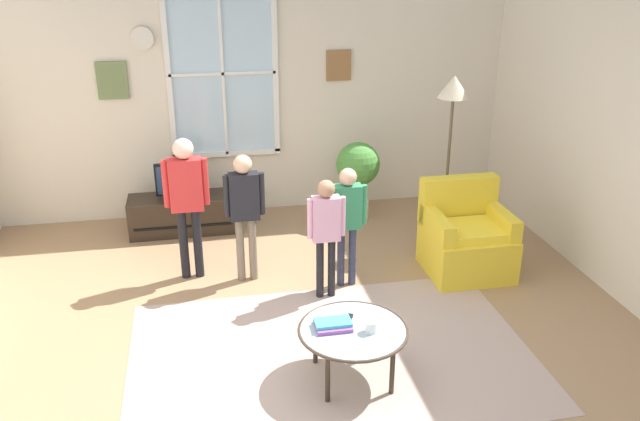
{
  "coord_description": "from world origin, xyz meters",
  "views": [
    {
      "loc": [
        -0.67,
        -4.23,
        2.95
      ],
      "look_at": [
        0.25,
        0.46,
        0.99
      ],
      "focal_mm": 36.59,
      "sensor_mm": 36.0,
      "label": 1
    }
  ],
  "objects_px": {
    "person_red_shirt": "(186,193)",
    "potted_plant_by_window": "(358,169)",
    "book_stack": "(333,324)",
    "floor_lamp": "(453,104)",
    "armchair": "(466,239)",
    "tv_stand": "(183,214)",
    "coffee_table": "(353,332)",
    "cup": "(371,327)",
    "person_black_shirt": "(244,204)",
    "television": "(180,179)",
    "person_green_shirt": "(347,214)",
    "remote_near_books": "(348,319)",
    "person_pink_shirt": "(326,225)"
  },
  "relations": [
    {
      "from": "tv_stand",
      "to": "coffee_table",
      "type": "xyz_separation_m",
      "value": [
        1.2,
        -2.92,
        0.19
      ]
    },
    {
      "from": "armchair",
      "to": "book_stack",
      "type": "distance_m",
      "value": 2.13
    },
    {
      "from": "armchair",
      "to": "television",
      "type": "bearing_deg",
      "value": 151.27
    },
    {
      "from": "coffee_table",
      "to": "floor_lamp",
      "type": "bearing_deg",
      "value": 54.94
    },
    {
      "from": "television",
      "to": "person_pink_shirt",
      "type": "xyz_separation_m",
      "value": [
        1.25,
        -1.71,
        0.09
      ]
    },
    {
      "from": "cup",
      "to": "person_red_shirt",
      "type": "xyz_separation_m",
      "value": [
        -1.24,
        1.88,
        0.4
      ]
    },
    {
      "from": "person_red_shirt",
      "to": "person_green_shirt",
      "type": "height_order",
      "value": "person_red_shirt"
    },
    {
      "from": "coffee_table",
      "to": "person_pink_shirt",
      "type": "xyz_separation_m",
      "value": [
        0.05,
        1.21,
        0.3
      ]
    },
    {
      "from": "television",
      "to": "person_pink_shirt",
      "type": "bearing_deg",
      "value": -53.85
    },
    {
      "from": "television",
      "to": "remote_near_books",
      "type": "xyz_separation_m",
      "value": [
        1.19,
        -2.8,
        -0.18
      ]
    },
    {
      "from": "television",
      "to": "floor_lamp",
      "type": "relative_size",
      "value": 0.3
    },
    {
      "from": "potted_plant_by_window",
      "to": "floor_lamp",
      "type": "xyz_separation_m",
      "value": [
        0.76,
        -0.75,
        0.88
      ]
    },
    {
      "from": "remote_near_books",
      "to": "person_red_shirt",
      "type": "relative_size",
      "value": 0.1
    },
    {
      "from": "television",
      "to": "person_black_shirt",
      "type": "xyz_separation_m",
      "value": [
        0.59,
        -1.25,
        0.16
      ]
    },
    {
      "from": "cup",
      "to": "person_green_shirt",
      "type": "xyz_separation_m",
      "value": [
        0.17,
        1.45,
        0.26
      ]
    },
    {
      "from": "person_pink_shirt",
      "to": "cup",
      "type": "bearing_deg",
      "value": -86.96
    },
    {
      "from": "person_red_shirt",
      "to": "potted_plant_by_window",
      "type": "xyz_separation_m",
      "value": [
        1.89,
        1.11,
        -0.26
      ]
    },
    {
      "from": "person_red_shirt",
      "to": "potted_plant_by_window",
      "type": "bearing_deg",
      "value": 30.45
    },
    {
      "from": "tv_stand",
      "to": "remote_near_books",
      "type": "relative_size",
      "value": 8.28
    },
    {
      "from": "armchair",
      "to": "book_stack",
      "type": "bearing_deg",
      "value": -138.75
    },
    {
      "from": "armchair",
      "to": "floor_lamp",
      "type": "distance_m",
      "value": 1.36
    },
    {
      "from": "remote_near_books",
      "to": "person_red_shirt",
      "type": "distance_m",
      "value": 2.08
    },
    {
      "from": "television",
      "to": "person_red_shirt",
      "type": "bearing_deg",
      "value": -85.86
    },
    {
      "from": "person_black_shirt",
      "to": "person_green_shirt",
      "type": "relative_size",
      "value": 1.08
    },
    {
      "from": "book_stack",
      "to": "person_black_shirt",
      "type": "relative_size",
      "value": 0.21
    },
    {
      "from": "book_stack",
      "to": "cup",
      "type": "height_order",
      "value": "cup"
    },
    {
      "from": "person_green_shirt",
      "to": "potted_plant_by_window",
      "type": "bearing_deg",
      "value": 72.49
    },
    {
      "from": "coffee_table",
      "to": "cup",
      "type": "xyz_separation_m",
      "value": [
        0.12,
        -0.06,
        0.07
      ]
    },
    {
      "from": "person_red_shirt",
      "to": "remote_near_books",
      "type": "bearing_deg",
      "value": -56.98
    },
    {
      "from": "person_pink_shirt",
      "to": "tv_stand",
      "type": "bearing_deg",
      "value": 126.11
    },
    {
      "from": "coffee_table",
      "to": "person_black_shirt",
      "type": "xyz_separation_m",
      "value": [
        -0.61,
        1.67,
        0.38
      ]
    },
    {
      "from": "armchair",
      "to": "floor_lamp",
      "type": "xyz_separation_m",
      "value": [
        0.06,
        0.72,
        1.15
      ]
    },
    {
      "from": "television",
      "to": "person_pink_shirt",
      "type": "relative_size",
      "value": 0.48
    },
    {
      "from": "person_black_shirt",
      "to": "potted_plant_by_window",
      "type": "bearing_deg",
      "value": 42.49
    },
    {
      "from": "person_pink_shirt",
      "to": "potted_plant_by_window",
      "type": "relative_size",
      "value": 1.23
    },
    {
      "from": "television",
      "to": "cup",
      "type": "height_order",
      "value": "television"
    },
    {
      "from": "book_stack",
      "to": "floor_lamp",
      "type": "xyz_separation_m",
      "value": [
        1.66,
        2.13,
        1.03
      ]
    },
    {
      "from": "person_red_shirt",
      "to": "floor_lamp",
      "type": "bearing_deg",
      "value": 7.66
    },
    {
      "from": "armchair",
      "to": "coffee_table",
      "type": "xyz_separation_m",
      "value": [
        -1.47,
        -1.46,
        0.06
      ]
    },
    {
      "from": "person_pink_shirt",
      "to": "person_black_shirt",
      "type": "relative_size",
      "value": 0.9
    },
    {
      "from": "television",
      "to": "coffee_table",
      "type": "bearing_deg",
      "value": -67.63
    },
    {
      "from": "coffee_table",
      "to": "book_stack",
      "type": "distance_m",
      "value": 0.15
    },
    {
      "from": "person_red_shirt",
      "to": "person_pink_shirt",
      "type": "distance_m",
      "value": 1.33
    },
    {
      "from": "floor_lamp",
      "to": "remote_near_books",
      "type": "bearing_deg",
      "value": -126.74
    },
    {
      "from": "cup",
      "to": "person_black_shirt",
      "type": "distance_m",
      "value": 1.9
    },
    {
      "from": "remote_near_books",
      "to": "book_stack",
      "type": "bearing_deg",
      "value": -152.38
    },
    {
      "from": "tv_stand",
      "to": "potted_plant_by_window",
      "type": "relative_size",
      "value": 1.29
    },
    {
      "from": "person_green_shirt",
      "to": "cup",
      "type": "bearing_deg",
      "value": -96.5
    },
    {
      "from": "armchair",
      "to": "remote_near_books",
      "type": "bearing_deg",
      "value": -137.81
    },
    {
      "from": "person_pink_shirt",
      "to": "potted_plant_by_window",
      "type": "height_order",
      "value": "person_pink_shirt"
    }
  ]
}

